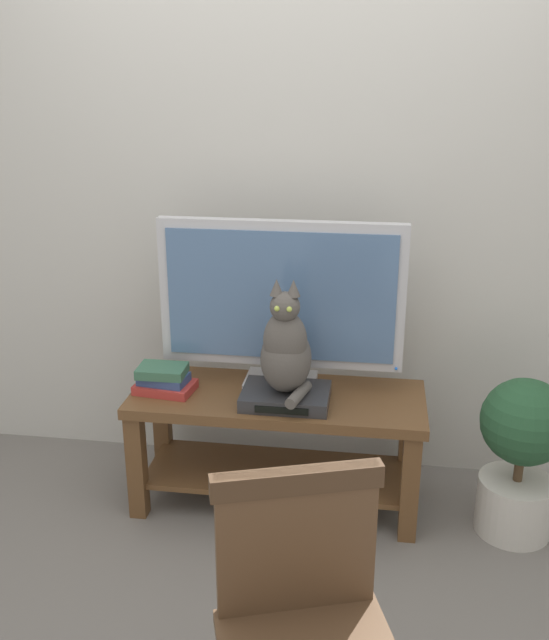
{
  "coord_description": "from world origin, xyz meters",
  "views": [
    {
      "loc": [
        0.38,
        -2.03,
        1.79
      ],
      "look_at": [
        -0.0,
        0.57,
        0.85
      ],
      "focal_mm": 40.23,
      "sensor_mm": 36.0,
      "label": 1
    }
  ],
  "objects_px": {
    "tv": "(280,299)",
    "media_box": "(286,396)",
    "wooden_chair": "(305,623)",
    "tv_stand": "(276,428)",
    "potted_plant": "(521,452)",
    "cat": "(286,349)",
    "book_stack": "(164,380)"
  },
  "relations": [
    {
      "from": "wooden_chair",
      "to": "potted_plant",
      "type": "bearing_deg",
      "value": 58.82
    },
    {
      "from": "tv",
      "to": "wooden_chair",
      "type": "relative_size",
      "value": 1.15
    },
    {
      "from": "tv",
      "to": "media_box",
      "type": "height_order",
      "value": "tv"
    },
    {
      "from": "potted_plant",
      "to": "tv",
      "type": "bearing_deg",
      "value": 170.37
    },
    {
      "from": "book_stack",
      "to": "potted_plant",
      "type": "relative_size",
      "value": 0.38
    },
    {
      "from": "cat",
      "to": "book_stack",
      "type": "bearing_deg",
      "value": 174.84
    },
    {
      "from": "tv_stand",
      "to": "tv",
      "type": "distance_m",
      "value": 0.55
    },
    {
      "from": "tv_stand",
      "to": "cat",
      "type": "bearing_deg",
      "value": -59.05
    },
    {
      "from": "cat",
      "to": "wooden_chair",
      "type": "bearing_deg",
      "value": -80.22
    },
    {
      "from": "tv_stand",
      "to": "cat",
      "type": "xyz_separation_m",
      "value": [
        0.05,
        -0.08,
        0.39
      ]
    },
    {
      "from": "tv",
      "to": "potted_plant",
      "type": "height_order",
      "value": "tv"
    },
    {
      "from": "potted_plant",
      "to": "media_box",
      "type": "bearing_deg",
      "value": -179.9
    },
    {
      "from": "wooden_chair",
      "to": "potted_plant",
      "type": "xyz_separation_m",
      "value": [
        0.73,
        1.2,
        -0.16
      ]
    },
    {
      "from": "tv_stand",
      "to": "wooden_chair",
      "type": "bearing_deg",
      "value": -78.68
    },
    {
      "from": "tv_stand",
      "to": "book_stack",
      "type": "distance_m",
      "value": 0.51
    },
    {
      "from": "wooden_chair",
      "to": "book_stack",
      "type": "bearing_deg",
      "value": 120.27
    },
    {
      "from": "tv_stand",
      "to": "wooden_chair",
      "type": "relative_size",
      "value": 1.38
    },
    {
      "from": "wooden_chair",
      "to": "cat",
      "type": "bearing_deg",
      "value": 99.78
    },
    {
      "from": "cat",
      "to": "wooden_chair",
      "type": "height_order",
      "value": "cat"
    },
    {
      "from": "potted_plant",
      "to": "cat",
      "type": "bearing_deg",
      "value": -179.12
    },
    {
      "from": "tv_stand",
      "to": "potted_plant",
      "type": "relative_size",
      "value": 1.82
    },
    {
      "from": "media_box",
      "to": "cat",
      "type": "xyz_separation_m",
      "value": [
        0.0,
        -0.01,
        0.21
      ]
    },
    {
      "from": "potted_plant",
      "to": "tv_stand",
      "type": "bearing_deg",
      "value": 176.01
    },
    {
      "from": "tv_stand",
      "to": "book_stack",
      "type": "relative_size",
      "value": 4.76
    },
    {
      "from": "tv_stand",
      "to": "tv",
      "type": "relative_size",
      "value": 1.2
    },
    {
      "from": "media_box",
      "to": "wooden_chair",
      "type": "distance_m",
      "value": 1.22
    },
    {
      "from": "tv",
      "to": "wooden_chair",
      "type": "height_order",
      "value": "tv"
    },
    {
      "from": "tv",
      "to": "potted_plant",
      "type": "xyz_separation_m",
      "value": [
        0.98,
        -0.17,
        -0.53
      ]
    },
    {
      "from": "tv_stand",
      "to": "potted_plant",
      "type": "height_order",
      "value": "potted_plant"
    },
    {
      "from": "wooden_chair",
      "to": "potted_plant",
      "type": "height_order",
      "value": "wooden_chair"
    },
    {
      "from": "book_stack",
      "to": "wooden_chair",
      "type": "bearing_deg",
      "value": -59.73
    },
    {
      "from": "tv",
      "to": "media_box",
      "type": "distance_m",
      "value": 0.39
    }
  ]
}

